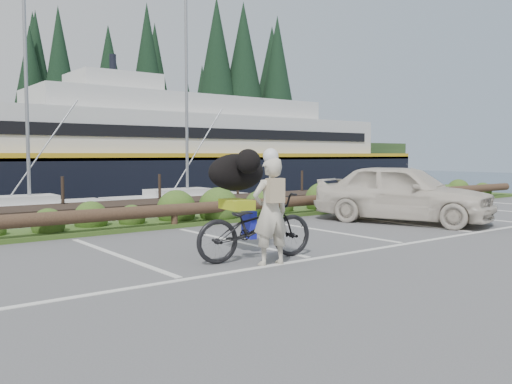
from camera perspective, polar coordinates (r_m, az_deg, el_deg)
ground at (r=9.87m, az=4.54°, el=-6.68°), size 72.00×72.00×0.00m
vegetation_strip at (r=14.20m, az=-9.95°, el=-3.25°), size 34.00×1.60×0.10m
log_rail at (r=13.59m, az=-8.58°, el=-3.77°), size 32.00×0.30×0.60m
bicycle at (r=9.37m, az=-0.07°, el=-3.64°), size 2.30×1.08×1.16m
cyclist at (r=8.89m, az=1.55°, el=-2.06°), size 0.70×0.51×1.78m
dog at (r=9.91m, az=-2.06°, el=2.10°), size 0.74×1.24×0.68m
parked_car at (r=15.00m, az=15.23°, el=-0.09°), size 3.33×5.01×1.59m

